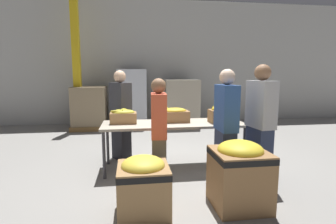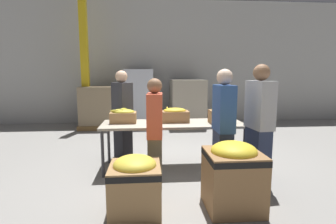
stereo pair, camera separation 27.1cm
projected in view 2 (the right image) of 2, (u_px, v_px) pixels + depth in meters
name	position (u px, v px, depth m)	size (l,w,h in m)	color
ground_plane	(173.00, 167.00, 4.57)	(30.00, 30.00, 0.00)	gray
wall_back	(159.00, 62.00, 8.68)	(16.00, 0.08, 4.00)	#B7B7B2
sorting_table	(173.00, 126.00, 4.46)	(2.40, 0.80, 0.79)	#B2A893
banana_box_0	(123.00, 116.00, 4.45)	(0.44, 0.29, 0.26)	#A37A4C
banana_box_1	(175.00, 115.00, 4.53)	(0.48, 0.33, 0.26)	olive
banana_box_2	(222.00, 114.00, 4.42)	(0.41, 0.30, 0.30)	olive
volunteer_0	(122.00, 116.00, 4.96)	(0.43, 0.50, 1.68)	black
volunteer_1	(259.00, 126.00, 3.80)	(0.29, 0.50, 1.76)	#2D3856
volunteer_2	(223.00, 128.00, 3.78)	(0.23, 0.45, 1.69)	#2D3856
volunteer_3	(155.00, 134.00, 3.70)	(0.24, 0.43, 1.56)	#6B604C
donation_bin_0	(135.00, 183.00, 3.05)	(0.59, 0.59, 0.69)	#A37A4C
donation_bin_1	(233.00, 174.00, 3.13)	(0.64, 0.64, 0.83)	olive
support_pillar	(85.00, 61.00, 7.65)	(0.21, 0.21, 4.00)	gold
pallet_stack_0	(98.00, 107.00, 7.92)	(1.04, 1.04, 1.25)	olive
pallet_stack_1	(139.00, 98.00, 8.19)	(0.94, 0.94, 1.76)	olive
pallet_stack_2	(187.00, 103.00, 8.12)	(1.12, 1.12, 1.44)	olive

